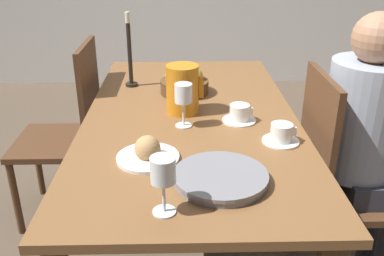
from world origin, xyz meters
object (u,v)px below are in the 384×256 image
at_px(teacup_across, 239,114).
at_px(bread_plate, 148,153).
at_px(chair_opposite, 70,131).
at_px(serving_tray, 221,178).
at_px(fruit_bowl, 185,84).
at_px(red_pitcher, 182,89).
at_px(wine_glass_juice, 163,174).
at_px(wine_glass_water, 183,95).
at_px(person_seated, 370,135).
at_px(teacup_near_person, 281,134).
at_px(chair_person_side, 340,180).
at_px(candlestick_tall, 130,58).

xyz_separation_m(teacup_across, bread_plate, (-0.34, -0.31, -0.01)).
xyz_separation_m(chair_opposite, serving_tray, (0.69, -0.91, 0.26)).
bearing_deg(fruit_bowl, red_pitcher, -92.58).
bearing_deg(wine_glass_juice, wine_glass_water, 84.35).
bearing_deg(teacup_across, serving_tray, -104.00).
bearing_deg(wine_glass_juice, serving_tray, 42.51).
height_order(chair_opposite, person_seated, person_seated).
xyz_separation_m(wine_glass_water, fruit_bowl, (0.01, 0.38, -0.08)).
xyz_separation_m(chair_opposite, teacup_near_person, (0.93, -0.64, 0.27)).
height_order(wine_glass_water, teacup_near_person, wine_glass_water).
bearing_deg(teacup_near_person, person_seated, 19.47).
bearing_deg(fruit_bowl, chair_person_side, -32.41).
bearing_deg(candlestick_tall, chair_opposite, 179.38).
height_order(chair_opposite, candlestick_tall, candlestick_tall).
bearing_deg(wine_glass_water, fruit_bowl, 88.89).
relative_size(chair_person_side, teacup_across, 7.07).
distance_m(teacup_near_person, fruit_bowl, 0.63).
bearing_deg(chair_opposite, red_pitcher, -121.08).
height_order(wine_glass_juice, teacup_near_person, wine_glass_juice).
bearing_deg(candlestick_tall, wine_glass_juice, -79.40).
height_order(fruit_bowl, candlestick_tall, candlestick_tall).
bearing_deg(chair_opposite, teacup_near_person, -124.56).
relative_size(chair_person_side, candlestick_tall, 2.66).
height_order(teacup_near_person, fruit_bowl, fruit_bowl).
bearing_deg(bread_plate, teacup_near_person, 14.07).
bearing_deg(chair_person_side, chair_opposite, -112.89).
distance_m(chair_opposite, wine_glass_juice, 1.24).
xyz_separation_m(teacup_near_person, candlestick_tall, (-0.60, 0.64, 0.11)).
xyz_separation_m(teacup_across, candlestick_tall, (-0.48, 0.45, 0.11)).
bearing_deg(fruit_bowl, teacup_near_person, -57.16).
xyz_separation_m(chair_person_side, teacup_across, (-0.42, 0.07, 0.27)).
relative_size(chair_person_side, bread_plate, 4.52).
xyz_separation_m(person_seated, wine_glass_juice, (-0.79, -0.55, 0.16)).
distance_m(person_seated, wine_glass_water, 0.76).
bearing_deg(teacup_near_person, wine_glass_juice, -134.13).
xyz_separation_m(chair_opposite, person_seated, (1.32, -0.51, 0.20)).
bearing_deg(person_seated, teacup_across, -95.88).
distance_m(chair_opposite, fruit_bowl, 0.67).
bearing_deg(chair_person_side, serving_tray, -53.90).
bearing_deg(teacup_near_person, chair_opposite, 145.44).
height_order(person_seated, fruit_bowl, person_seated).
bearing_deg(chair_opposite, person_seated, -110.97).
distance_m(chair_opposite, teacup_near_person, 1.17).
bearing_deg(fruit_bowl, chair_opposite, 169.04).
bearing_deg(chair_opposite, wine_glass_water, -130.23).
relative_size(person_seated, red_pitcher, 5.82).
distance_m(chair_person_side, person_seated, 0.22).
relative_size(chair_person_side, person_seated, 0.81).
bearing_deg(bread_plate, wine_glass_juice, -77.81).
xyz_separation_m(chair_person_side, chair_opposite, (-1.23, 0.52, 0.00)).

